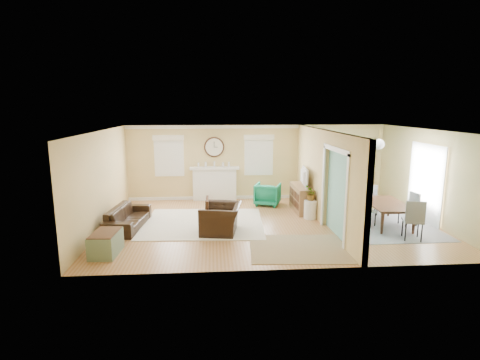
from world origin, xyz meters
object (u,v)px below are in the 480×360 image
Objects in this scene: green_chair at (268,194)px; dining_table at (387,214)px; sofa at (128,217)px; eames_chair at (221,219)px; credenza at (302,198)px.

green_chair reaches higher than dining_table.
green_chair reaches higher than sofa.
credenza is at bearing 135.94° from eames_chair.
dining_table is (4.59, 0.31, -0.06)m from eames_chair.
green_chair is at bearing 55.12° from dining_table.
credenza is 2.57m from dining_table.
dining_table is (7.09, -0.28, 0.02)m from sofa.
sofa is 4.61m from green_chair.
sofa is 7.09m from dining_table.
green_chair is 3.81m from dining_table.
eames_chair is 3.12m from green_chair.
eames_chair is at bearing 79.20° from green_chair.
dining_table is at bearing -86.76° from sofa.
eames_chair is 0.64× the size of dining_table.
eames_chair is at bearing -143.51° from credenza.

